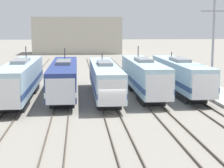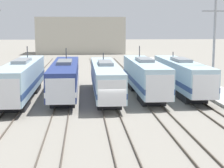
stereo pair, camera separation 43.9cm
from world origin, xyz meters
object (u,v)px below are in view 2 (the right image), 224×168
at_px(locomotive_far_right, 182,76).
at_px(catenary_tower_right, 214,46).
at_px(locomotive_center_right, 145,77).
at_px(locomotive_far_left, 22,79).
at_px(locomotive_center, 106,79).
at_px(locomotive_center_left, 65,78).

height_order(locomotive_far_right, catenary_tower_right, catenary_tower_right).
bearing_deg(locomotive_center_right, locomotive_far_left, -175.23).
height_order(locomotive_center_right, locomotive_far_right, locomotive_center_right).
bearing_deg(locomotive_center, locomotive_far_left, -178.87).
xyz_separation_m(locomotive_far_left, locomotive_center, (9.14, 0.18, -0.15)).
height_order(locomotive_center_left, locomotive_center_right, locomotive_center_right).
bearing_deg(locomotive_center_left, locomotive_center, -16.63).
bearing_deg(locomotive_center_right, locomotive_center, -168.10).
height_order(locomotive_far_left, locomotive_center, locomotive_far_left).
relative_size(locomotive_center_right, catenary_tower_right, 1.64).
relative_size(locomotive_center_left, locomotive_center_right, 1.09).
bearing_deg(locomotive_center_left, locomotive_center_right, -2.51).
distance_m(locomotive_center_left, locomotive_center, 4.77).
bearing_deg(locomotive_center_left, locomotive_far_left, -161.32).
xyz_separation_m(locomotive_center_right, catenary_tower_right, (6.95, -2.73, 3.58)).
bearing_deg(locomotive_far_left, locomotive_far_right, 6.85).
xyz_separation_m(locomotive_center, locomotive_far_right, (9.14, 2.01, 0.05)).
distance_m(locomotive_center_right, locomotive_far_right, 4.69).
bearing_deg(locomotive_center, locomotive_far_right, 12.43).
height_order(locomotive_center, locomotive_center_right, locomotive_center_right).
height_order(locomotive_far_left, locomotive_center_left, locomotive_far_left).
xyz_separation_m(locomotive_far_left, catenary_tower_right, (20.65, -1.58, 3.55)).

